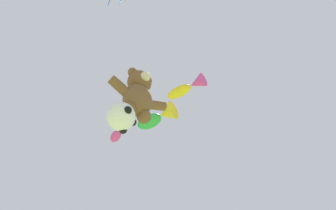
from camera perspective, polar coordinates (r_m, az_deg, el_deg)
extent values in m
ellipsoid|color=brown|center=(11.42, -5.31, 0.83)|extent=(1.08, 0.92, 1.32)
sphere|color=brown|center=(12.16, -5.00, 3.95)|extent=(0.91, 0.91, 0.91)
sphere|color=beige|center=(11.90, -4.02, 4.91)|extent=(0.38, 0.38, 0.38)
sphere|color=brown|center=(12.35, -6.17, 5.67)|extent=(0.37, 0.37, 0.37)
cylinder|color=brown|center=(11.37, -8.58, 3.33)|extent=(0.78, 0.35, 0.61)
sphere|color=brown|center=(10.88, -6.85, -0.72)|extent=(0.49, 0.49, 0.49)
sphere|color=brown|center=(12.54, -3.63, 4.30)|extent=(0.37, 0.37, 0.37)
cylinder|color=brown|center=(11.87, -2.02, -0.06)|extent=(0.78, 0.35, 0.61)
sphere|color=brown|center=(11.07, -4.23, -2.02)|extent=(0.49, 0.49, 0.49)
sphere|color=white|center=(10.12, -8.19, -2.02)|extent=(0.90, 0.90, 0.90)
sphere|color=black|center=(10.25, -6.20, -2.99)|extent=(0.25, 0.25, 0.25)
sphere|color=black|center=(10.49, -9.22, -1.54)|extent=(0.25, 0.25, 0.25)
sphere|color=black|center=(9.81, -7.03, -0.92)|extent=(0.25, 0.25, 0.25)
sphere|color=black|center=(10.05, -7.84, -4.31)|extent=(0.25, 0.25, 0.25)
ellipsoid|color=yellow|center=(15.17, 1.94, 2.32)|extent=(0.93, 1.36, 0.45)
cone|color=#E53F9E|center=(14.87, 5.09, 3.90)|extent=(0.86, 0.88, 0.66)
sphere|color=black|center=(15.40, 0.67, 1.98)|extent=(0.12, 0.12, 0.12)
ellipsoid|color=green|center=(16.65, -3.27, -2.87)|extent=(1.20, 1.57, 0.65)
cone|color=yellow|center=(16.20, -0.20, -1.41)|extent=(1.17, 1.05, 0.96)
sphere|color=black|center=(16.98, -4.46, -3.03)|extent=(0.17, 0.17, 0.17)
ellipsoid|color=#E53F9E|center=(18.14, -9.10, -5.39)|extent=(0.62, 0.99, 0.44)
cone|color=green|center=(17.62, -8.19, -4.04)|extent=(0.70, 0.59, 0.64)
sphere|color=black|center=(18.43, -9.42, -5.66)|extent=(0.11, 0.11, 0.11)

